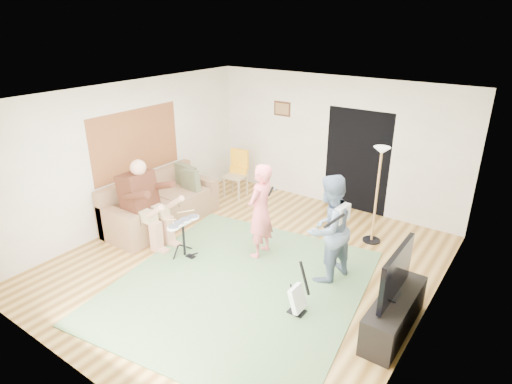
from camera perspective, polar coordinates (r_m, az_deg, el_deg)
floor at (r=7.16m, az=-1.15°, el=-9.36°), size 6.00×6.00×0.00m
walls at (r=6.54m, az=-1.24°, el=0.73°), size 5.50×6.00×2.70m
ceiling at (r=6.17m, az=-1.35°, el=12.45°), size 6.00×6.00×0.00m
window_blinds at (r=8.44m, az=-15.66°, el=6.39°), size 0.00×2.05×2.05m
doorway at (r=8.87m, az=13.30°, el=4.01°), size 2.10×0.00×2.10m
picture_frame at (r=9.44m, az=3.51°, el=11.02°), size 0.42×0.03×0.32m
area_rug at (r=6.61m, az=-2.26°, el=-12.30°), size 3.99×4.30×0.02m
sofa at (r=8.55m, az=-12.82°, el=-2.01°), size 0.94×2.29×0.93m
drummer at (r=7.74m, az=-14.25°, el=-2.53°), size 0.99×0.55×1.52m
drum_kit at (r=7.30m, az=-9.60°, el=-6.35°), size 0.36×0.65×0.67m
singer at (r=7.00m, az=0.57°, el=-2.57°), size 0.42×0.61×1.62m
microphone at (r=6.74m, az=1.98°, el=0.10°), size 0.06×0.06×0.24m
guitarist at (r=6.46m, az=9.63°, el=-4.86°), size 0.82×0.95×1.69m
guitar_held at (r=6.25m, az=11.45°, el=-2.85°), size 0.17×0.61×0.26m
guitar_spare at (r=5.97m, az=5.61°, el=-13.99°), size 0.30×0.27×0.83m
torchiere_lamp at (r=7.56m, az=16.03°, el=1.75°), size 0.32×0.32×1.76m
dining_chair at (r=9.56m, az=-2.60°, el=1.62°), size 0.50×0.52×1.04m
tv_cabinet at (r=5.94m, az=17.94°, el=-15.19°), size 0.40×1.40×0.50m
television at (r=5.62m, az=18.19°, el=-10.17°), size 0.06×1.04×0.65m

